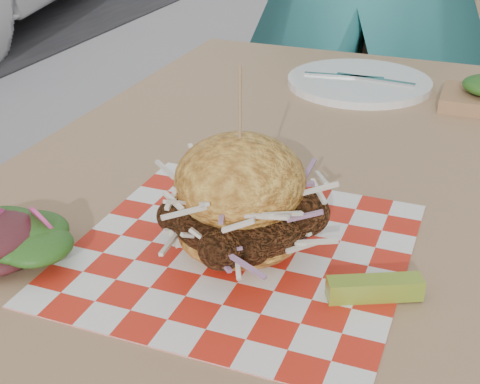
% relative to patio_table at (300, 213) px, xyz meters
% --- Properties ---
extents(patio_table, '(0.80, 1.20, 0.75)m').
position_rel_patio_table_xyz_m(patio_table, '(0.00, 0.00, 0.00)').
color(patio_table, tan).
rests_on(patio_table, ground).
extents(patio_chair, '(0.50, 0.51, 0.95)m').
position_rel_patio_table_xyz_m(patio_chair, '(-0.02, 1.01, -0.12)').
color(patio_chair, tan).
rests_on(patio_chair, ground).
extents(paper_liner, '(0.36, 0.36, 0.00)m').
position_rel_patio_table_xyz_m(paper_liner, '(0.00, -0.25, 0.08)').
color(paper_liner, red).
rests_on(paper_liner, patio_table).
extents(sandwich, '(0.19, 0.19, 0.21)m').
position_rel_patio_table_xyz_m(sandwich, '(0.00, -0.25, 0.14)').
color(sandwich, gold).
rests_on(sandwich, paper_liner).
extents(pickle_spear, '(0.10, 0.06, 0.02)m').
position_rel_patio_table_xyz_m(pickle_spear, '(0.16, -0.28, 0.09)').
color(pickle_spear, olive).
rests_on(pickle_spear, paper_liner).
extents(side_salad, '(0.14, 0.14, 0.05)m').
position_rel_patio_table_xyz_m(side_salad, '(-0.22, -0.34, 0.09)').
color(side_salad, '#3F1419').
rests_on(side_salad, patio_table).
extents(place_setting, '(0.27, 0.27, 0.02)m').
position_rel_patio_table_xyz_m(place_setting, '(0.00, 0.38, 0.09)').
color(place_setting, white).
rests_on(place_setting, patio_table).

